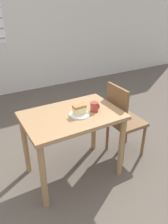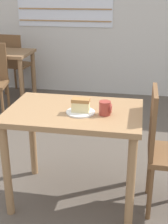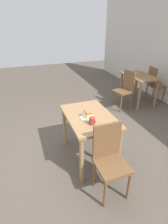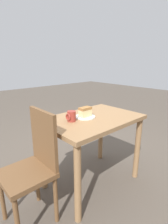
{
  "view_description": "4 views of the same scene",
  "coord_description": "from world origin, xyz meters",
  "px_view_note": "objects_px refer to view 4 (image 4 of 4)",
  "views": [
    {
      "loc": [
        -0.74,
        -1.5,
        1.8
      ],
      "look_at": [
        0.22,
        0.18,
        0.79
      ],
      "focal_mm": 35.0,
      "sensor_mm": 36.0,
      "label": 1
    },
    {
      "loc": [
        0.57,
        -1.84,
        1.6
      ],
      "look_at": [
        0.2,
        0.14,
        0.79
      ],
      "focal_mm": 50.0,
      "sensor_mm": 36.0,
      "label": 2
    },
    {
      "loc": [
        2.2,
        -0.61,
        2.0
      ],
      "look_at": [
        0.15,
        0.14,
        0.86
      ],
      "focal_mm": 28.0,
      "sensor_mm": 36.0,
      "label": 3
    },
    {
      "loc": [
        1.31,
        1.43,
        1.32
      ],
      "look_at": [
        0.18,
        0.18,
        0.83
      ],
      "focal_mm": 28.0,
      "sensor_mm": 36.0,
      "label": 4
    }
  ],
  "objects_px": {
    "dining_table_near": "(92,129)",
    "coffee_mug": "(71,116)",
    "cake_slice": "(85,112)",
    "plate": "(85,117)",
    "chair_near_window": "(33,164)"
  },
  "relations": [
    {
      "from": "chair_near_window",
      "to": "cake_slice",
      "type": "height_order",
      "value": "chair_near_window"
    },
    {
      "from": "plate",
      "to": "cake_slice",
      "type": "xyz_separation_m",
      "value": [
        0.0,
        0.0,
        0.05
      ]
    },
    {
      "from": "cake_slice",
      "to": "chair_near_window",
      "type": "bearing_deg",
      "value": 5.01
    },
    {
      "from": "coffee_mug",
      "to": "plate",
      "type": "bearing_deg",
      "value": 179.79
    },
    {
      "from": "plate",
      "to": "coffee_mug",
      "type": "relative_size",
      "value": 2.09
    },
    {
      "from": "chair_near_window",
      "to": "plate",
      "type": "height_order",
      "value": "chair_near_window"
    },
    {
      "from": "dining_table_near",
      "to": "coffee_mug",
      "type": "height_order",
      "value": "coffee_mug"
    },
    {
      "from": "coffee_mug",
      "to": "cake_slice",
      "type": "bearing_deg",
      "value": 179.01
    },
    {
      "from": "dining_table_near",
      "to": "coffee_mug",
      "type": "xyz_separation_m",
      "value": [
        0.23,
        -0.05,
        0.18
      ]
    },
    {
      "from": "chair_near_window",
      "to": "cake_slice",
      "type": "bearing_deg",
      "value": 95.01
    },
    {
      "from": "cake_slice",
      "to": "plate",
      "type": "bearing_deg",
      "value": -110.06
    },
    {
      "from": "plate",
      "to": "coffee_mug",
      "type": "xyz_separation_m",
      "value": [
        0.18,
        -0.0,
        0.04
      ]
    },
    {
      "from": "plate",
      "to": "coffee_mug",
      "type": "bearing_deg",
      "value": -0.21
    },
    {
      "from": "chair_near_window",
      "to": "plate",
      "type": "relative_size",
      "value": 4.61
    },
    {
      "from": "plate",
      "to": "cake_slice",
      "type": "relative_size",
      "value": 1.64
    }
  ]
}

